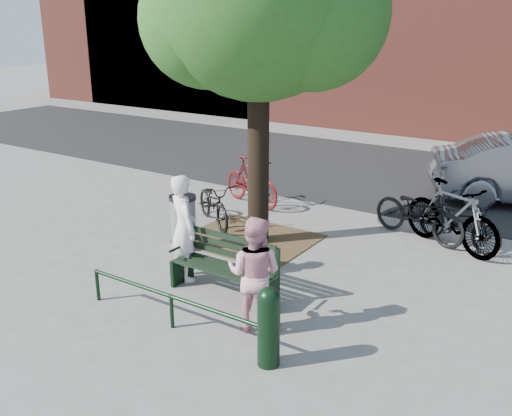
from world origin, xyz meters
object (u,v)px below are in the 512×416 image
Objects in this scene: person_left at (184,228)px; bollard at (269,324)px; bicycle_c at (459,221)px; litter_bin at (183,222)px; person_right at (254,274)px; park_bench at (226,265)px.

person_left is 2.87m from bollard.
bicycle_c is (0.87, 5.38, -0.09)m from bollard.
person_left is at bearing -48.73° from litter_bin.
person_right reaches higher than bicycle_c.
park_bench is 1.19m from person_right.
bollard reaches higher than park_bench.
person_right is (0.95, -0.64, 0.34)m from park_bench.
person_right is at bearing 134.54° from bollard.
park_bench is 2.07m from litter_bin.
person_left is (-0.90, 0.07, 0.41)m from park_bench.
person_left is at bearing 151.33° from bollard.
park_bench is at bearing -31.00° from litter_bin.
bicycle_c is (3.37, 4.01, -0.41)m from person_left.
litter_bin is at bearing 145.37° from bicycle_c.
park_bench is at bearing -156.04° from person_left.
park_bench is 1.69× the size of litter_bin.
litter_bin reaches higher than park_bench.
litter_bin is at bearing 149.00° from park_bench.
bicycle_c is at bearing 80.81° from bollard.
park_bench is 4.77m from bicycle_c.
person_left is 0.99× the size of bicycle_c.
bicycle_c is at bearing -101.55° from person_left.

